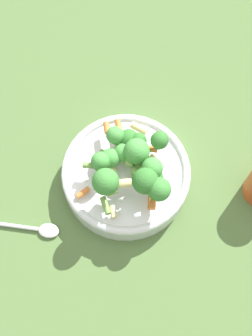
% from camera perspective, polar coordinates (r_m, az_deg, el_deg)
% --- Properties ---
extents(ground_plane, '(3.00, 3.00, 0.00)m').
position_cam_1_polar(ground_plane, '(0.84, -0.00, -1.49)').
color(ground_plane, '#4C6B38').
extents(bowl, '(0.22, 0.22, 0.05)m').
position_cam_1_polar(bowl, '(0.82, -0.00, -0.85)').
color(bowl, silver).
rests_on(bowl, ground_plane).
extents(pasta_salad, '(0.17, 0.18, 0.08)m').
position_cam_1_polar(pasta_salad, '(0.76, 0.56, 0.44)').
color(pasta_salad, '#8CB766').
rests_on(pasta_salad, bowl).
extents(spoon, '(0.18, 0.09, 0.01)m').
position_cam_1_polar(spoon, '(0.83, -12.32, -7.07)').
color(spoon, silver).
rests_on(spoon, ground_plane).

